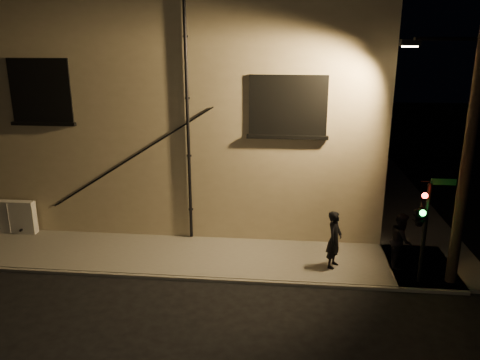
# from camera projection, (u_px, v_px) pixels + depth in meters

# --- Properties ---
(ground) EXTENTS (90.00, 90.00, 0.00)m
(ground) POSITION_uv_depth(u_px,v_px,m) (230.00, 281.00, 14.29)
(ground) COLOR black
(sidewalk) EXTENTS (21.00, 16.00, 0.12)m
(sidewalk) POSITION_uv_depth(u_px,v_px,m) (275.00, 227.00, 18.34)
(sidewalk) COLOR #5A5751
(sidewalk) RESTS_ON ground
(building) EXTENTS (16.20, 12.23, 8.80)m
(building) POSITION_uv_depth(u_px,v_px,m) (190.00, 100.00, 21.90)
(building) COLOR tan
(building) RESTS_ON ground
(utility_cabinet) EXTENTS (1.89, 0.32, 1.25)m
(utility_cabinet) POSITION_uv_depth(u_px,v_px,m) (11.00, 217.00, 17.49)
(utility_cabinet) COLOR #B9B6B0
(utility_cabinet) RESTS_ON sidewalk
(pedestrian_a) EXTENTS (0.69, 0.80, 1.87)m
(pedestrian_a) POSITION_uv_depth(u_px,v_px,m) (334.00, 239.00, 14.73)
(pedestrian_a) COLOR black
(pedestrian_a) RESTS_ON sidewalk
(pedestrian_b) EXTENTS (0.81, 0.96, 1.78)m
(pedestrian_b) POSITION_uv_depth(u_px,v_px,m) (401.00, 240.00, 14.78)
(pedestrian_b) COLOR black
(pedestrian_b) RESTS_ON sidewalk
(traffic_signal) EXTENTS (1.32, 1.90, 3.23)m
(traffic_signal) POSITION_uv_depth(u_px,v_px,m) (421.00, 215.00, 13.35)
(traffic_signal) COLOR black
(traffic_signal) RESTS_ON sidewalk
(streetlamp_pole) EXTENTS (2.04, 1.40, 7.65)m
(streetlamp_pole) POSITION_uv_depth(u_px,v_px,m) (464.00, 154.00, 13.03)
(streetlamp_pole) COLOR black
(streetlamp_pole) RESTS_ON ground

